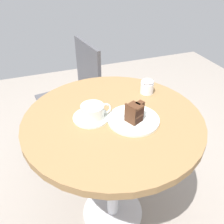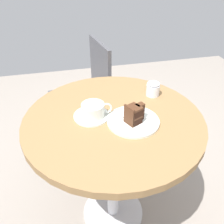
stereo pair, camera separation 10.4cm
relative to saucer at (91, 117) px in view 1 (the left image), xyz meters
The scene contains 11 objects.
ground_plane 0.77m from the saucer, 14.23° to the right, with size 4.40×4.40×0.01m, color gray.
cafe_table 0.16m from the saucer, 14.23° to the right, with size 0.82×0.82×0.75m.
saucer is the anchor object (origin of this frame).
coffee_cup 0.04m from the saucer, 32.65° to the right, with size 0.14×0.10×0.06m.
teaspoon 0.05m from the saucer, 55.33° to the left, with size 0.10×0.03×0.00m.
cake_plate 0.19m from the saucer, 25.70° to the right, with size 0.23×0.23×0.01m.
cake_slice 0.20m from the saucer, 29.34° to the right, with size 0.09×0.08×0.09m.
fork 0.20m from the saucer, 10.66° to the right, with size 0.15×0.06×0.00m.
napkin 0.21m from the saucer, 26.37° to the right, with size 0.19×0.18×0.00m.
cafe_chair 0.69m from the saucer, 83.85° to the left, with size 0.44×0.44×0.87m.
sugar_pot 0.36m from the saucer, 19.32° to the left, with size 0.07×0.07×0.08m.
Camera 1 is at (-0.30, -0.82, 1.39)m, focal length 38.00 mm.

